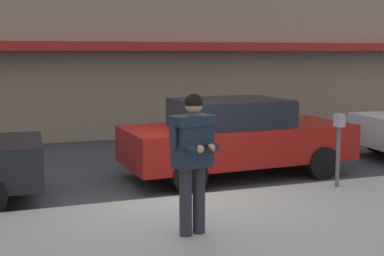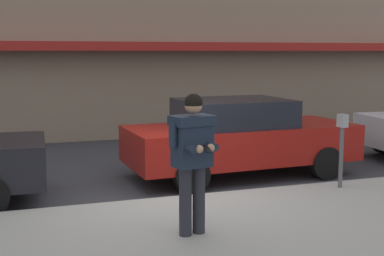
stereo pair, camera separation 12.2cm
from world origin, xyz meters
name	(u,v)px [view 2 (the right image)]	position (x,y,z in m)	size (l,w,h in m)	color
ground_plane	(174,201)	(0.00, 0.00, 0.00)	(80.00, 80.00, 0.00)	#333338
sidewalk	(320,249)	(1.00, -2.85, 0.07)	(32.00, 5.30, 0.14)	#99968E
curb_paint_line	(228,195)	(1.00, 0.05, 0.00)	(28.00, 0.12, 0.01)	silver
parked_sedan_mid	(240,137)	(1.76, 1.28, 0.79)	(4.58, 2.09, 1.54)	maroon
man_texting_on_phone	(193,149)	(-0.37, -2.03, 1.25)	(0.64, 0.63, 1.81)	#23232B
parking_meter	(342,140)	(2.81, -0.60, 0.97)	(0.12, 0.18, 1.27)	#4C4C51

